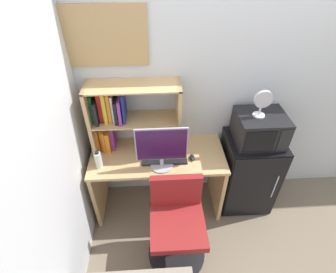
% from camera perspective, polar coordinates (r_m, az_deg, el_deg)
% --- Properties ---
extents(wall_back, '(6.40, 0.04, 2.60)m').
position_cam_1_polar(wall_back, '(2.79, 25.22, 9.60)').
color(wall_back, silver).
rests_on(wall_back, ground_plane).
extents(desk, '(1.31, 0.57, 0.78)m').
position_cam_1_polar(desk, '(2.70, -2.17, -7.73)').
color(desk, tan).
rests_on(desk, ground_plane).
extents(hutch_bookshelf, '(0.83, 0.29, 0.69)m').
position_cam_1_polar(hutch_bookshelf, '(2.43, -10.34, 4.69)').
color(hutch_bookshelf, tan).
rests_on(hutch_bookshelf, desk).
extents(monitor, '(0.46, 0.21, 0.43)m').
position_cam_1_polar(monitor, '(2.27, -1.42, -2.37)').
color(monitor, '#B7B7BC').
rests_on(monitor, desk).
extents(keyboard, '(0.43, 0.12, 0.02)m').
position_cam_1_polar(keyboard, '(2.47, -0.78, -5.20)').
color(keyboard, black).
rests_on(keyboard, desk).
extents(computer_mouse, '(0.05, 0.09, 0.03)m').
position_cam_1_polar(computer_mouse, '(2.49, 5.30, -4.65)').
color(computer_mouse, black).
rests_on(computer_mouse, desk).
extents(water_bottle, '(0.06, 0.06, 0.19)m').
position_cam_1_polar(water_bottle, '(2.44, -15.07, -4.97)').
color(water_bottle, silver).
rests_on(water_bottle, desk).
extents(mini_fridge, '(0.55, 0.51, 0.89)m').
position_cam_1_polar(mini_fridge, '(2.95, 17.06, -7.51)').
color(mini_fridge, black).
rests_on(mini_fridge, ground_plane).
extents(microwave, '(0.45, 0.39, 0.29)m').
position_cam_1_polar(microwave, '(2.58, 19.47, 1.67)').
color(microwave, black).
rests_on(microwave, mini_fridge).
extents(desk_fan, '(0.16, 0.11, 0.26)m').
position_cam_1_polar(desk_fan, '(2.40, 20.06, 7.13)').
color(desk_fan, silver).
rests_on(desk_fan, microwave).
extents(desk_chair, '(0.55, 0.55, 0.88)m').
position_cam_1_polar(desk_chair, '(2.49, 1.96, -19.23)').
color(desk_chair, black).
rests_on(desk_chair, ground_plane).
extents(wall_corkboard, '(0.79, 0.02, 0.48)m').
position_cam_1_polar(wall_corkboard, '(2.27, -15.15, 20.42)').
color(wall_corkboard, tan).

